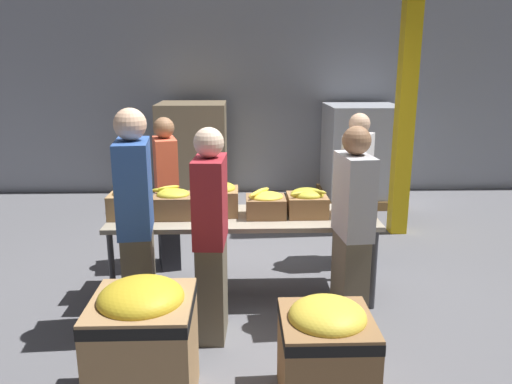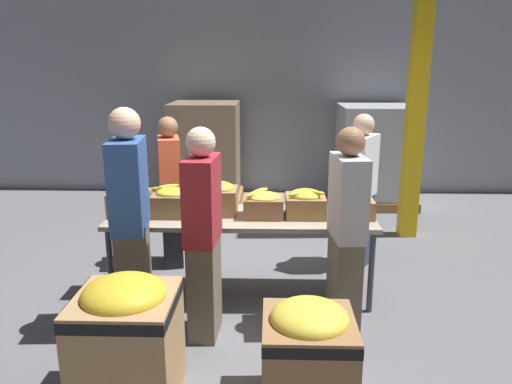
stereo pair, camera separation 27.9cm
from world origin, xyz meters
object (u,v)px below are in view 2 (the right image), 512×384
Objects in this scene: banana_box_3 at (264,204)px; banana_box_0 at (130,199)px; pallet_stack_1 at (206,154)px; volunteer_4 at (170,193)px; banana_box_1 at (172,201)px; volunteer_1 at (203,236)px; support_pillar at (419,67)px; pallet_stack_0 at (375,156)px; banana_box_5 at (353,205)px; sorting_table at (242,222)px; volunteer_0 at (360,193)px; volunteer_3 at (346,232)px; donation_bin_0 at (127,337)px; donation_bin_1 at (308,352)px; banana_box_2 at (218,197)px; volunteer_2 at (131,224)px; banana_box_4 at (305,203)px.

banana_box_0 is at bearing 179.02° from banana_box_3.
pallet_stack_1 is at bearing 106.38° from banana_box_3.
banana_box_0 is 0.74m from volunteer_4.
volunteer_1 is (0.36, -0.69, -0.07)m from banana_box_1.
support_pillar is 2.77× the size of pallet_stack_0.
pallet_stack_0 reaches higher than banana_box_3.
banana_box_5 is at bearing -119.36° from support_pillar.
sorting_table is at bearing 33.74° from volunteer_4.
volunteer_0 is 1.97m from volunteer_1.
volunteer_3 is (-0.32, -1.26, 0.02)m from volunteer_0.
banana_box_5 is 0.22× the size of volunteer_4.
volunteer_1 is at bearing 65.72° from donation_bin_0.
pallet_stack_0 is at bearing 52.61° from banana_box_1.
sorting_table is 1.63m from donation_bin_0.
sorting_table reaches higher than donation_bin_1.
banana_box_5 is (1.18, -0.08, -0.04)m from banana_box_2.
pallet_stack_0 is (1.29, 4.62, 0.35)m from donation_bin_1.
banana_box_2 is at bearing 75.94° from donation_bin_0.
support_pillar reaches higher than banana_box_2.
volunteer_4 is 3.52m from pallet_stack_0.
support_pillar is 1.94m from pallet_stack_0.
pallet_stack_0 is (2.76, 3.12, -0.17)m from banana_box_0.
banana_box_2 is at bearing -142.99° from support_pillar.
volunteer_2 reaches higher than donation_bin_0.
banana_box_2 is 0.43× the size of donation_bin_0.
volunteer_3 reaches higher than donation_bin_0.
support_pillar reaches higher than donation_bin_1.
volunteer_4 is (-0.96, 0.72, -0.10)m from banana_box_3.
volunteer_1 is at bearing 91.41° from volunteer_3.
banana_box_4 is at bearing -45.64° from volunteer_1.
banana_box_0 is 0.22× the size of volunteer_0.
volunteer_4 is (0.04, 1.31, -0.10)m from volunteer_2.
volunteer_0 reaches higher than banana_box_5.
banana_box_0 is at bearing -175.02° from banana_box_2.
volunteer_2 is at bearing -139.90° from support_pillar.
volunteer_0 is 0.90× the size of volunteer_2.
sorting_table is 0.58× the size of support_pillar.
sorting_table is 0.74m from volunteer_1.
donation_bin_0 is at bearing -90.06° from banana_box_1.
volunteer_4 reaches higher than banana_box_1.
volunteer_1 is 0.96m from donation_bin_0.
banana_box_5 is at bearing 53.85° from volunteer_4.
banana_box_4 is at bearing 0.02° from banana_box_1.
sorting_table is 1.43× the size of volunteer_1.
banana_box_1 is at bearing 89.94° from donation_bin_0.
banana_box_2 is 0.78m from banana_box_4.
banana_box_2 is 0.85m from volunteer_4.
banana_box_2 is at bearing 1.39° from volunteer_1.
support_pillar is at bearing -38.94° from volunteer_1.
banana_box_0 is 1.54m from banana_box_4.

